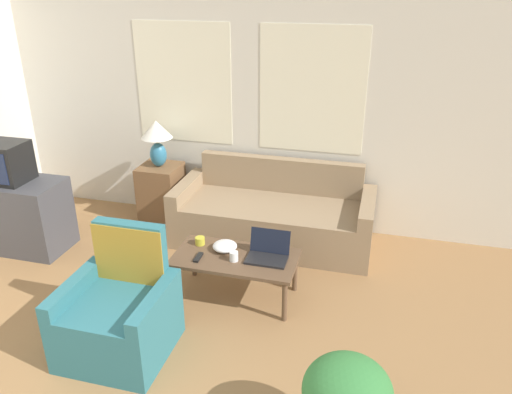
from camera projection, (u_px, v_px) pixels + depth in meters
The scene contains 13 objects.
wall_back at pixel (254, 109), 5.39m from camera, with size 6.68×0.06×2.60m.
couch at pixel (274, 217), 5.34m from camera, with size 2.07×0.86×0.83m.
armchair at pixel (121, 316), 3.76m from camera, with size 0.76×0.72×0.95m.
tv_dresser at pixel (14, 214), 5.17m from camera, with size 1.10×0.56×0.75m.
television at pixel (2, 162), 4.93m from camera, with size 0.49×0.38×0.40m.
side_table at pixel (162, 193), 5.74m from camera, with size 0.44×0.44×0.67m.
table_lamp at pixel (157, 137), 5.46m from camera, with size 0.35×0.35×0.52m.
coffee_table at pixel (236, 261), 4.33m from camera, with size 1.07×0.56×0.41m.
laptop at pixel (268, 253), 4.27m from camera, with size 0.35×0.27×0.23m.
cup_navy at pixel (200, 241), 4.50m from camera, with size 0.09×0.09×0.07m.
cup_yellow at pixel (234, 256), 4.24m from camera, with size 0.07×0.07×0.08m.
snack_bowl at pixel (225, 246), 4.40m from camera, with size 0.22×0.22×0.08m.
tv_remote at pixel (198, 257), 4.28m from camera, with size 0.05×0.15×0.02m.
Camera 1 is at (1.39, -1.08, 2.63)m, focal length 35.00 mm.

